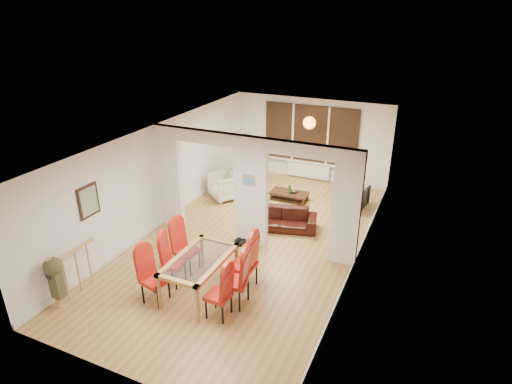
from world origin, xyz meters
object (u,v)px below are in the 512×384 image
Objects in this scene: dining_chair_ra at (218,292)px; television at (360,199)px; dining_chair_la at (154,277)px; dining_chair_lc at (187,248)px; dining_chair_rc at (243,262)px; coffee_table at (289,196)px; dining_chair_rb at (235,278)px; bottle at (290,189)px; dining_table at (200,275)px; armchair at (225,186)px; dining_chair_lb at (173,261)px; bowl at (294,192)px; sofa at (281,219)px; person at (245,166)px.

dining_chair_ra is 1.08× the size of television.
dining_chair_la is 0.97× the size of dining_chair_lc.
coffee_table is (-0.60, 4.30, -0.46)m from dining_chair_rc.
dining_chair_rb is at bearing -82.78° from dining_chair_rc.
dining_chair_ra is 3.59× the size of bottle.
armchair is (-1.65, 4.16, -0.00)m from dining_table.
dining_chair_rc is at bearing 9.21° from dining_chair_lc.
dining_chair_lc reaches higher than bottle.
coffee_table is (0.74, 4.76, -0.39)m from dining_chair_lb.
dining_chair_lc is 1.64m from dining_chair_ra.
dining_chair_lc reaches higher than dining_chair_lb.
bowl is (-0.49, 4.33, -0.31)m from dining_chair_rc.
sofa is (-0.22, 2.61, -0.33)m from dining_chair_rc.
bottle reaches higher than bowl.
dining_chair_lb is 1.41m from dining_chair_ra.
dining_chair_lc is 2.83m from sofa.
bottle is at bearing 87.64° from sofa.
dining_chair_la is at bearing -121.48° from sofa.
dining_table is 0.83m from dining_chair_lc.
dining_chair_la reaches higher than coffee_table.
dining_chair_ra is (1.31, -0.50, 0.01)m from dining_chair_lb.
bowl is (0.85, 4.80, -0.24)m from dining_chair_lb.
bowl is at bearing 67.30° from dining_chair_lb.
dining_chair_lb is 0.99× the size of dining_chair_ra.
bowl is at bearing 98.81° from person.
dining_chair_rc is (0.70, 0.48, 0.21)m from dining_table.
bottle is (1.32, 0.14, -0.56)m from person.
person is 1.55m from coffee_table.
dining_chair_lc is 4.93× the size of bowl.
armchair is at bearing -163.78° from bottle.
dining_chair_la is 0.99× the size of coffee_table.
dining_chair_rb reaches higher than sofa.
dining_table is 0.65m from dining_chair_lb.
dining_chair_ra is 5.19m from bottle.
armchair is (-2.36, 3.68, -0.21)m from dining_chair_rc.
bowl is (-0.57, 4.87, -0.29)m from dining_chair_rb.
sofa is 1.74m from bowl.
person is (-1.18, 4.54, 0.57)m from dining_table.
bottle is at bearing 88.26° from dining_table.
armchair is (-1.01, 4.14, -0.13)m from dining_chair_lb.
person is (-1.96, 4.59, 0.39)m from dining_chair_rb.
dining_chair_rc is at bearing 87.65° from dining_chair_rb.
coffee_table is at bearing 112.42° from bottle.
dining_chair_la is 1.28× the size of armchair.
dining_chair_rb is 0.59× the size of person.
sofa is at bearing 46.67° from person.
dining_chair_rb is at bearing -82.00° from coffee_table.
dining_table is 1.59× the size of dining_chair_lb.
dining_chair_ra is at bearing -114.03° from dining_chair_rb.
dining_chair_lc reaches higher than armchair.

